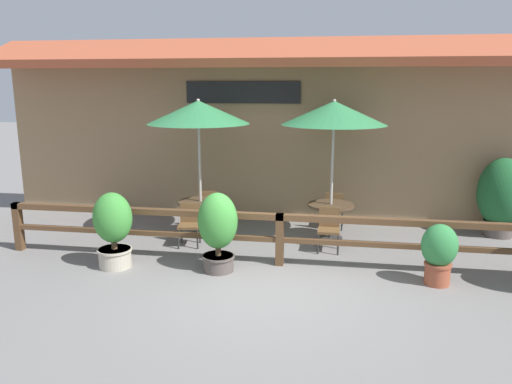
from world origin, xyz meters
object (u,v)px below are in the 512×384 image
at_px(chair_near_streetside, 189,222).
at_px(patio_umbrella_middle, 334,113).
at_px(patio_umbrella_near, 198,112).
at_px(dining_table_near, 201,208).
at_px(chair_near_wallside, 207,206).
at_px(chair_middle_streetside, 329,227).
at_px(potted_plant_corner_fern, 218,228).
at_px(dining_table_middle, 331,211).
at_px(potted_plant_entrance_palm, 501,196).
at_px(potted_plant_tall_tropical, 113,227).
at_px(potted_plant_broad_leaf, 439,252).
at_px(chair_middle_wallside, 334,208).

distance_m(chair_near_streetside, patio_umbrella_middle, 3.63).
relative_size(patio_umbrella_near, chair_near_streetside, 3.43).
bearing_deg(dining_table_near, patio_umbrella_middle, 3.96).
relative_size(chair_near_wallside, chair_middle_streetside, 1.00).
distance_m(dining_table_near, chair_near_streetside, 0.70).
bearing_deg(chair_near_streetside, potted_plant_corner_fern, -63.23).
height_order(patio_umbrella_near, dining_table_middle, patio_umbrella_near).
height_order(dining_table_middle, potted_plant_entrance_palm, potted_plant_entrance_palm).
relative_size(chair_near_wallside, potted_plant_tall_tropical, 0.62).
bearing_deg(potted_plant_entrance_palm, patio_umbrella_near, -171.15).
bearing_deg(potted_plant_broad_leaf, patio_umbrella_near, 156.41).
bearing_deg(patio_umbrella_near, potted_plant_corner_fern, -66.55).
xyz_separation_m(patio_umbrella_near, potted_plant_corner_fern, (0.86, -1.98, -1.85)).
bearing_deg(chair_middle_wallside, dining_table_near, 21.09).
distance_m(patio_umbrella_near, chair_middle_streetside, 3.52).
bearing_deg(dining_table_middle, patio_umbrella_middle, 0.00).
xyz_separation_m(chair_near_streetside, potted_plant_entrance_palm, (6.34, 1.67, 0.41)).
bearing_deg(potted_plant_tall_tropical, chair_middle_streetside, 22.28).
bearing_deg(chair_near_streetside, patio_umbrella_middle, 9.17).
bearing_deg(dining_table_near, patio_umbrella_near, 90.00).
bearing_deg(potted_plant_tall_tropical, chair_near_wallside, 70.89).
bearing_deg(potted_plant_entrance_palm, chair_middle_streetside, -156.56).
relative_size(chair_near_streetside, potted_plant_corner_fern, 0.61).
bearing_deg(potted_plant_corner_fern, dining_table_middle, 48.91).
bearing_deg(dining_table_near, chair_near_streetside, -93.86).
height_order(dining_table_middle, chair_middle_streetside, chair_middle_streetside).
xyz_separation_m(patio_umbrella_near, potted_plant_entrance_palm, (6.29, 0.98, -1.74)).
bearing_deg(potted_plant_tall_tropical, potted_plant_broad_leaf, 1.28).
relative_size(patio_umbrella_middle, potted_plant_entrance_palm, 1.71).
xyz_separation_m(patio_umbrella_middle, dining_table_middle, (0.00, 0.00, -2.02)).
xyz_separation_m(chair_near_streetside, potted_plant_tall_tropical, (-0.96, -1.41, 0.26)).
bearing_deg(potted_plant_entrance_palm, chair_near_wallside, -177.39).
bearing_deg(chair_middle_streetside, potted_plant_tall_tropical, -156.98).
distance_m(chair_near_wallside, patio_umbrella_middle, 3.55).
xyz_separation_m(dining_table_near, patio_umbrella_middle, (2.75, 0.19, 2.02)).
relative_size(patio_umbrella_near, patio_umbrella_middle, 1.00).
relative_size(chair_near_streetside, chair_middle_streetside, 1.00).
relative_size(patio_umbrella_middle, potted_plant_corner_fern, 2.07).
bearing_deg(chair_near_wallside, chair_near_streetside, 76.62).
distance_m(chair_middle_streetside, potted_plant_entrance_palm, 3.91).
distance_m(chair_near_streetside, chair_middle_wallside, 3.29).
bearing_deg(dining_table_middle, potted_plant_corner_fern, -131.09).
bearing_deg(chair_near_streetside, chair_middle_wallside, 21.53).
relative_size(chair_near_streetside, chair_near_wallside, 1.00).
relative_size(potted_plant_broad_leaf, potted_plant_tall_tropical, 0.75).
relative_size(patio_umbrella_middle, chair_middle_streetside, 3.43).
xyz_separation_m(patio_umbrella_near, chair_middle_streetside, (2.73, -0.57, -2.15)).
height_order(dining_table_middle, potted_plant_tall_tropical, potted_plant_tall_tropical).
height_order(chair_near_wallside, chair_middle_wallside, same).
height_order(patio_umbrella_near, chair_middle_streetside, patio_umbrella_near).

